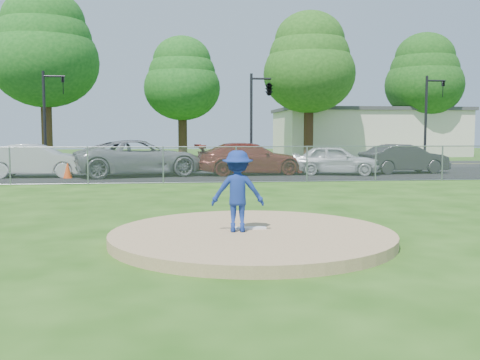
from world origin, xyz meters
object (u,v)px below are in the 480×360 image
Objects in this scene: tree_far_right at (424,75)px; parked_car_white at (37,160)px; parked_car_pearl at (335,160)px; traffic_signal_right at (430,112)px; traffic_signal_center at (267,90)px; parked_car_charcoal at (404,159)px; tree_center at (182,78)px; tree_right at (309,62)px; tree_left at (44,48)px; traffic_cone at (68,170)px; pitcher at (238,191)px; commercial_building at (367,132)px; parked_car_darkred at (250,159)px; traffic_signal_left at (49,110)px; parked_car_gray at (141,158)px.

parked_car_white is at bearing -145.58° from tree_far_right.
traffic_signal_right is at bearing -35.83° from parked_car_pearl.
traffic_signal_center is 1.00× the size of traffic_signal_right.
parked_car_white is at bearing 82.97° from parked_car_charcoal.
tree_right is (10.00, -2.00, 1.18)m from tree_center.
parked_car_pearl is at bearing -41.42° from tree_left.
tree_center is at bearing 74.11° from traffic_cone.
tree_left is 33.61m from pitcher.
commercial_building reaches higher than pitcher.
parked_car_darkred is at bearing -79.91° from tree_center.
tree_right reaches higher than parked_car_pearl.
traffic_signal_right reaches higher than traffic_cone.
tree_far_right is 22.18m from parked_car_charcoal.
tree_far_right is 2.51× the size of parked_car_pearl.
parked_car_white reaches higher than parked_car_charcoal.
traffic_signal_left is 23.72m from pitcher.
tree_left is 2.67× the size of parked_car_white.
parked_car_pearl is 3.80m from parked_car_charcoal.
parked_car_pearl is (2.36, -6.29, -3.87)m from traffic_signal_center.
tree_center is 20.53m from parked_car_pearl.
traffic_cone is at bearing -105.89° from tree_center.
traffic_cone is at bearing -117.19° from parked_car_white.
parked_car_darkred is 1.21× the size of parked_car_charcoal.
parked_car_pearl is (12.73, 0.66, 0.34)m from traffic_cone.
traffic_signal_center and traffic_signal_right have the same top height.
traffic_signal_center is at bearing -140.96° from tree_far_right.
parked_car_charcoal is at bearing -88.36° from parked_car_white.
tree_far_right reaches higher than parked_car_gray.
parked_car_gray is (-2.18, -18.01, -5.60)m from tree_center.
parked_car_white is at bearing -164.51° from traffic_signal_right.
traffic_signal_center is at bearing -94.10° from pitcher.
traffic_signal_center is at bearing -67.51° from tree_center.
traffic_signal_left is 7.93m from traffic_cone.
parked_car_gray reaches higher than parked_car_charcoal.
commercial_building is 1.41× the size of tree_right.
traffic_cone is 0.16× the size of parked_car_white.
traffic_signal_left is 1.19× the size of parked_car_white.
parked_car_darkred is at bearing -107.22° from traffic_signal_center.
parked_car_pearl is at bearing -68.15° from tree_center.
parked_car_charcoal is (7.94, -0.01, -0.05)m from parked_car_darkred.
pitcher is at bearing -113.18° from commercial_building.
tree_far_right is 1.92× the size of traffic_signal_right.
parked_car_charcoal is (10.38, 16.20, -0.22)m from pitcher.
tree_far_right reaches higher than parked_car_pearl.
tree_right reaches higher than traffic_signal_center.
parked_car_charcoal is at bearing -94.91° from parked_car_darkred.
traffic_cone is at bearing -146.13° from traffic_signal_center.
tree_left reaches higher than pitcher.
tree_far_right is 1.99× the size of parked_car_darkred.
parked_car_white is at bearing -152.71° from traffic_signal_center.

